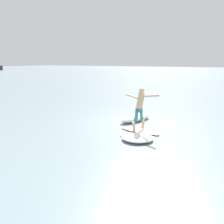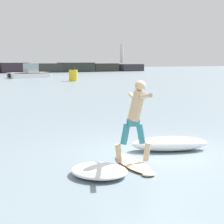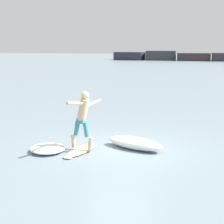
# 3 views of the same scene
# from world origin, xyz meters

# --- Properties ---
(ground_plane) EXTENTS (200.00, 200.00, 0.00)m
(ground_plane) POSITION_xyz_m (0.00, 0.00, 0.00)
(ground_plane) COLOR gray
(surfboard) EXTENTS (0.80, 1.90, 0.22)m
(surfboard) POSITION_xyz_m (-1.18, -0.61, 0.04)
(surfboard) COLOR beige
(surfboard) RESTS_ON ground
(surfer) EXTENTS (0.86, 1.68, 1.87)m
(surfer) POSITION_xyz_m (-1.11, -0.60, 1.19)
(surfer) COLOR #D5B184
(surfer) RESTS_ON surfboard
(wave_foam_at_tail) EXTENTS (2.18, 1.43, 0.38)m
(wave_foam_at_tail) POSITION_xyz_m (0.41, 0.15, 0.19)
(wave_foam_at_tail) COLOR white
(wave_foam_at_tail) RESTS_ON ground
(wave_foam_at_nose) EXTENTS (1.49, 1.57, 0.21)m
(wave_foam_at_nose) POSITION_xyz_m (-2.21, -0.92, 0.10)
(wave_foam_at_nose) COLOR white
(wave_foam_at_nose) RESTS_ON ground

